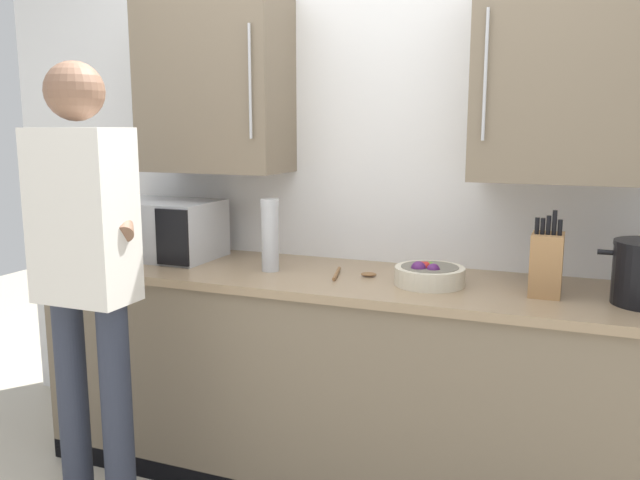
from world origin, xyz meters
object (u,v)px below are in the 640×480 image
microwave_oven (150,229)px  fruit_bowl (429,274)px  wooden_spoon (354,274)px  person_figure (86,264)px  thermos_flask (270,235)px  knife_block (546,264)px

microwave_oven → fruit_bowl: 1.34m
fruit_bowl → wooden_spoon: (-0.32, 0.03, -0.03)m
fruit_bowl → microwave_oven: bearing=177.3°
person_figure → fruit_bowl: bearing=31.0°
thermos_flask → fruit_bowl: bearing=0.4°
thermos_flask → wooden_spoon: size_ratio=1.52×
thermos_flask → knife_block: size_ratio=0.97×
fruit_bowl → wooden_spoon: size_ratio=1.34×
microwave_oven → thermos_flask: thermos_flask is taller
thermos_flask → person_figure: 0.76m
microwave_oven → thermos_flask: 0.66m
thermos_flask → person_figure: (-0.41, -0.65, -0.03)m
microwave_oven → fruit_bowl: (1.33, -0.06, -0.09)m
wooden_spoon → microwave_oven: bearing=178.2°
knife_block → thermos_flask: bearing=-179.3°
knife_block → wooden_spoon: 0.75m
thermos_flask → wooden_spoon: bearing=5.7°
knife_block → person_figure: 1.64m
thermos_flask → knife_block: 1.10m
knife_block → person_figure: size_ratio=0.18×
microwave_oven → wooden_spoon: 1.02m
microwave_oven → person_figure: (0.25, -0.71, -0.01)m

